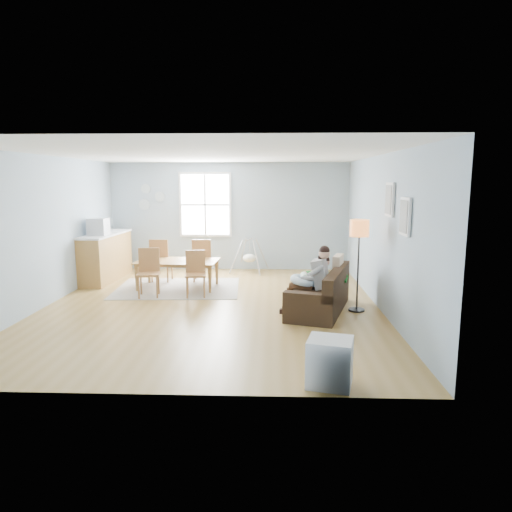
{
  "coord_description": "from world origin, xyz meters",
  "views": [
    {
      "loc": [
        1.1,
        -8.01,
        2.25
      ],
      "look_at": [
        0.82,
        -0.47,
        1.0
      ],
      "focal_mm": 32.0,
      "sensor_mm": 36.0,
      "label": 1
    }
  ],
  "objects_px": {
    "chair_sw": "(149,269)",
    "counter": "(106,256)",
    "floor_lamp": "(359,236)",
    "monitor": "(98,227)",
    "father": "(312,278)",
    "sofa": "(322,296)",
    "storage_cube": "(329,362)",
    "chair_nw": "(160,257)",
    "dining_table": "(178,275)",
    "chair_ne": "(202,257)",
    "baby_swing": "(250,257)",
    "toddler": "(320,273)",
    "chair_se": "(196,271)"
  },
  "relations": [
    {
      "from": "chair_sw",
      "to": "counter",
      "type": "distance_m",
      "value": 1.99
    },
    {
      "from": "floor_lamp",
      "to": "monitor",
      "type": "distance_m",
      "value": 5.64
    },
    {
      "from": "father",
      "to": "chair_sw",
      "type": "relative_size",
      "value": 1.26
    },
    {
      "from": "floor_lamp",
      "to": "counter",
      "type": "distance_m",
      "value": 5.82
    },
    {
      "from": "sofa",
      "to": "floor_lamp",
      "type": "distance_m",
      "value": 1.22
    },
    {
      "from": "father",
      "to": "storage_cube",
      "type": "bearing_deg",
      "value": -90.78
    },
    {
      "from": "father",
      "to": "chair_nw",
      "type": "xyz_separation_m",
      "value": [
        -3.17,
        2.4,
        -0.08
      ]
    },
    {
      "from": "dining_table",
      "to": "chair_ne",
      "type": "relative_size",
      "value": 1.73
    },
    {
      "from": "father",
      "to": "monitor",
      "type": "distance_m",
      "value": 5.03
    },
    {
      "from": "chair_sw",
      "to": "chair_ne",
      "type": "xyz_separation_m",
      "value": [
        0.85,
        1.3,
        0.02
      ]
    },
    {
      "from": "chair_nw",
      "to": "baby_swing",
      "type": "relative_size",
      "value": 0.98
    },
    {
      "from": "storage_cube",
      "to": "dining_table",
      "type": "xyz_separation_m",
      "value": [
        -2.63,
        4.52,
        0.03
      ]
    },
    {
      "from": "chair_nw",
      "to": "chair_ne",
      "type": "bearing_deg",
      "value": 3.3
    },
    {
      "from": "counter",
      "to": "chair_ne",
      "type": "bearing_deg",
      "value": -3.63
    },
    {
      "from": "toddler",
      "to": "chair_ne",
      "type": "bearing_deg",
      "value": 139.92
    },
    {
      "from": "counter",
      "to": "baby_swing",
      "type": "bearing_deg",
      "value": 17.01
    },
    {
      "from": "sofa",
      "to": "floor_lamp",
      "type": "relative_size",
      "value": 1.26
    },
    {
      "from": "toddler",
      "to": "monitor",
      "type": "bearing_deg",
      "value": 158.69
    },
    {
      "from": "floor_lamp",
      "to": "counter",
      "type": "xyz_separation_m",
      "value": [
        -5.27,
        2.35,
        -0.77
      ]
    },
    {
      "from": "chair_ne",
      "to": "baby_swing",
      "type": "relative_size",
      "value": 0.98
    },
    {
      "from": "monitor",
      "to": "father",
      "type": "bearing_deg",
      "value": -26.48
    },
    {
      "from": "chair_se",
      "to": "chair_sw",
      "type": "bearing_deg",
      "value": -177.0
    },
    {
      "from": "dining_table",
      "to": "counter",
      "type": "bearing_deg",
      "value": 159.79
    },
    {
      "from": "toddler",
      "to": "storage_cube",
      "type": "xyz_separation_m",
      "value": [
        -0.21,
        -3.13,
        -0.37
      ]
    },
    {
      "from": "dining_table",
      "to": "chair_se",
      "type": "distance_m",
      "value": 0.8
    },
    {
      "from": "dining_table",
      "to": "monitor",
      "type": "bearing_deg",
      "value": 170.21
    },
    {
      "from": "chair_nw",
      "to": "counter",
      "type": "distance_m",
      "value": 1.32
    },
    {
      "from": "sofa",
      "to": "father",
      "type": "xyz_separation_m",
      "value": [
        -0.19,
        -0.22,
        0.37
      ]
    },
    {
      "from": "chair_nw",
      "to": "counter",
      "type": "relative_size",
      "value": 0.5
    },
    {
      "from": "father",
      "to": "chair_se",
      "type": "xyz_separation_m",
      "value": [
        -2.18,
        1.2,
        -0.13
      ]
    },
    {
      "from": "toddler",
      "to": "floor_lamp",
      "type": "bearing_deg",
      "value": -14.99
    },
    {
      "from": "storage_cube",
      "to": "dining_table",
      "type": "distance_m",
      "value": 5.23
    },
    {
      "from": "sofa",
      "to": "dining_table",
      "type": "bearing_deg",
      "value": 151.01
    },
    {
      "from": "father",
      "to": "storage_cube",
      "type": "height_order",
      "value": "father"
    },
    {
      "from": "storage_cube",
      "to": "baby_swing",
      "type": "xyz_separation_m",
      "value": [
        -1.2,
        6.3,
        0.1
      ]
    },
    {
      "from": "chair_nw",
      "to": "floor_lamp",
      "type": "bearing_deg",
      "value": -28.45
    },
    {
      "from": "chair_sw",
      "to": "baby_swing",
      "type": "bearing_deg",
      "value": 52.65
    },
    {
      "from": "dining_table",
      "to": "chair_sw",
      "type": "height_order",
      "value": "chair_sw"
    },
    {
      "from": "storage_cube",
      "to": "counter",
      "type": "height_order",
      "value": "counter"
    },
    {
      "from": "dining_table",
      "to": "chair_sw",
      "type": "relative_size",
      "value": 1.78
    },
    {
      "from": "dining_table",
      "to": "counter",
      "type": "relative_size",
      "value": 0.87
    },
    {
      "from": "chair_se",
      "to": "dining_table",
      "type": "bearing_deg",
      "value": 128.79
    },
    {
      "from": "floor_lamp",
      "to": "dining_table",
      "type": "distance_m",
      "value": 3.94
    },
    {
      "from": "sofa",
      "to": "toddler",
      "type": "distance_m",
      "value": 0.42
    },
    {
      "from": "toddler",
      "to": "storage_cube",
      "type": "bearing_deg",
      "value": -93.93
    },
    {
      "from": "floor_lamp",
      "to": "baby_swing",
      "type": "relative_size",
      "value": 1.6
    },
    {
      "from": "toddler",
      "to": "chair_nw",
      "type": "xyz_separation_m",
      "value": [
        -3.34,
        1.98,
        -0.08
      ]
    },
    {
      "from": "counter",
      "to": "baby_swing",
      "type": "height_order",
      "value": "counter"
    },
    {
      "from": "dining_table",
      "to": "chair_ne",
      "type": "bearing_deg",
      "value": 60.41
    },
    {
      "from": "storage_cube",
      "to": "chair_se",
      "type": "xyz_separation_m",
      "value": [
        -2.14,
        3.92,
        0.24
      ]
    }
  ]
}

